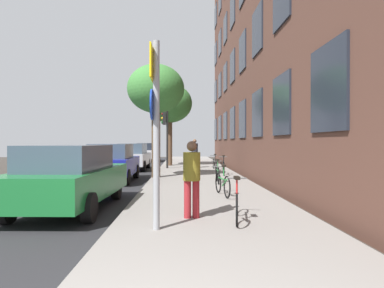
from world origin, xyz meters
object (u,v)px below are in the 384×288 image
(traffic_light, at_px, (166,129))
(pedestrian_1, at_px, (195,151))
(bicycle_3, at_px, (224,167))
(tree_far, at_px, (169,104))
(car_3, at_px, (147,152))
(bicycle_1, at_px, (222,183))
(bicycle_0, at_px, (237,203))
(car_0, at_px, (70,177))
(car_2, at_px, (133,156))
(tree_near, at_px, (156,91))
(bicycle_4, at_px, (215,163))
(pedestrian_0, at_px, (192,174))
(sign_post, at_px, (155,120))
(car_1, at_px, (113,162))
(bicycle_2, at_px, (218,173))

(traffic_light, bearing_deg, pedestrian_1, 5.81)
(traffic_light, height_order, bicycle_3, traffic_light)
(tree_far, bearing_deg, car_3, 108.98)
(bicycle_1, xyz_separation_m, bicycle_3, (0.83, 6.00, 0.01))
(bicycle_0, xyz_separation_m, bicycle_3, (0.92, 9.00, 0.02))
(car_0, distance_m, car_2, 11.63)
(tree_near, bearing_deg, bicycle_4, 51.92)
(pedestrian_0, bearing_deg, bicycle_0, -12.86)
(sign_post, xyz_separation_m, bicycle_1, (1.70, 3.65, -1.63))
(pedestrian_1, bearing_deg, sign_post, -95.34)
(bicycle_0, height_order, car_1, car_1)
(tree_far, relative_size, bicycle_4, 3.34)
(bicycle_2, bearing_deg, car_0, -133.83)
(bicycle_4, distance_m, car_3, 11.01)
(sign_post, relative_size, bicycle_1, 2.09)
(tree_near, xyz_separation_m, tree_far, (0.33, 7.43, 0.27))
(bicycle_1, height_order, pedestrian_1, pedestrian_1)
(car_3, bearing_deg, pedestrian_1, -65.78)
(bicycle_2, relative_size, car_3, 0.41)
(bicycle_1, bearing_deg, bicycle_4, 85.45)
(tree_far, xyz_separation_m, pedestrian_0, (1.03, -15.28, -3.28))
(bicycle_0, distance_m, bicycle_4, 12.03)
(tree_near, distance_m, car_2, 6.37)
(sign_post, relative_size, bicycle_3, 2.01)
(sign_post, bearing_deg, traffic_light, 92.01)
(tree_far, distance_m, pedestrian_1, 4.18)
(car_1, height_order, car_3, same)
(tree_near, xyz_separation_m, bicycle_0, (2.28, -8.06, -3.57))
(car_0, height_order, car_2, same)
(sign_post, xyz_separation_m, bicycle_3, (2.53, 9.65, -1.61))
(tree_far, relative_size, bicycle_1, 3.40)
(bicycle_1, distance_m, car_2, 11.08)
(sign_post, height_order, tree_near, tree_near)
(bicycle_0, xyz_separation_m, pedestrian_1, (-0.30, 13.33, 0.66))
(bicycle_4, xyz_separation_m, pedestrian_1, (-1.11, 1.33, 0.66))
(bicycle_0, height_order, pedestrian_1, pedestrian_1)
(tree_near, bearing_deg, sign_post, -85.61)
(bicycle_2, xyz_separation_m, car_3, (-4.41, 15.83, 0.36))
(traffic_light, xyz_separation_m, tree_near, (-0.19, -5.09, 1.52))
(traffic_light, relative_size, bicycle_0, 2.16)
(pedestrian_1, distance_m, car_1, 7.01)
(bicycle_1, xyz_separation_m, bicycle_4, (0.72, 9.00, -0.01))
(car_2, bearing_deg, tree_near, -70.90)
(bicycle_4, bearing_deg, pedestrian_0, -98.31)
(sign_post, distance_m, tree_far, 16.29)
(bicycle_1, relative_size, bicycle_4, 0.98)
(traffic_light, relative_size, bicycle_2, 2.16)
(bicycle_4, bearing_deg, car_1, -137.15)
(bicycle_0, distance_m, bicycle_1, 3.00)
(traffic_light, relative_size, car_2, 0.87)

